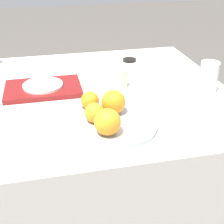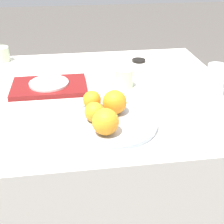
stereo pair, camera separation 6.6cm
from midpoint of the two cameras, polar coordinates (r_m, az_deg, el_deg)
ground_plane at (r=1.70m, az=-2.23°, el=-18.47°), size 12.00×12.00×0.00m
table at (r=1.46m, az=-2.50°, el=-8.95°), size 1.18×0.99×0.71m
fruit_platter at (r=1.03m, az=1.85°, el=-1.84°), size 0.30×0.30×0.03m
orange_0 at (r=1.01m, az=-1.09°, el=-0.01°), size 0.07×0.07×0.07m
orange_1 at (r=0.94m, az=0.83°, el=-1.82°), size 0.08×0.08×0.08m
orange_2 at (r=1.05m, az=2.28°, el=1.79°), size 0.08×0.08×0.08m
orange_3 at (r=1.09m, az=-1.72°, el=2.24°), size 0.06×0.06×0.06m
water_glass at (r=1.29m, az=19.82°, el=5.46°), size 0.07×0.07×0.13m
serving_tray at (r=1.31m, az=-9.98°, el=4.59°), size 0.30×0.20×0.02m
side_plate at (r=1.30m, az=-10.04°, el=5.20°), size 0.16×0.16×0.01m
cup_0 at (r=1.67m, az=-18.63°, el=9.95°), size 0.09×0.09×0.07m
cup_1 at (r=1.30m, az=3.68°, el=6.18°), size 0.08×0.08×0.08m
soy_dish at (r=1.60m, az=6.12°, el=9.33°), size 0.07×0.07×0.01m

